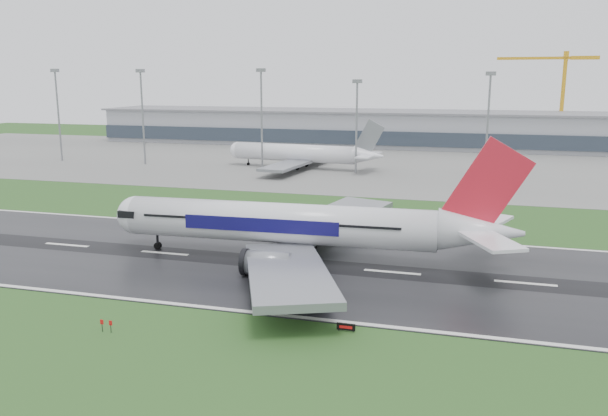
% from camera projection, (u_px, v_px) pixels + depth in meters
% --- Properties ---
extents(ground, '(520.00, 520.00, 0.00)m').
position_uv_depth(ground, '(165.00, 254.00, 106.93)').
color(ground, '#21491A').
rests_on(ground, ground).
extents(runway, '(400.00, 45.00, 0.10)m').
position_uv_depth(runway, '(165.00, 253.00, 106.92)').
color(runway, black).
rests_on(runway, ground).
extents(apron, '(400.00, 130.00, 0.08)m').
position_uv_depth(apron, '(328.00, 161.00, 224.68)').
color(apron, slate).
rests_on(apron, ground).
extents(terminal, '(240.00, 36.00, 15.00)m').
position_uv_depth(terminal, '(358.00, 128.00, 279.64)').
color(terminal, '#8F929A').
rests_on(terminal, ground).
extents(main_airliner, '(72.10, 68.93, 20.51)m').
position_uv_depth(main_airliner, '(307.00, 200.00, 101.21)').
color(main_airliner, silver).
rests_on(main_airliner, runway).
extents(parked_airliner, '(62.10, 58.66, 16.58)m').
position_uv_depth(parked_airliner, '(301.00, 144.00, 205.71)').
color(parked_airliner, white).
rests_on(parked_airliner, apron).
extents(tower_crane, '(42.17, 5.01, 41.78)m').
position_uv_depth(tower_crane, '(562.00, 100.00, 267.88)').
color(tower_crane, orange).
rests_on(tower_crane, ground).
extents(runway_sign, '(2.31, 0.59, 1.04)m').
position_uv_depth(runway_sign, '(346.00, 327.00, 74.01)').
color(runway_sign, black).
rests_on(runway_sign, ground).
extents(floodmast_0, '(0.64, 0.64, 32.29)m').
position_uv_depth(floodmast_0, '(59.00, 117.00, 222.84)').
color(floodmast_0, gray).
rests_on(floodmast_0, ground).
extents(floodmast_1, '(0.64, 0.64, 32.08)m').
position_uv_depth(floodmast_1, '(143.00, 119.00, 213.81)').
color(floodmast_1, gray).
rests_on(floodmast_1, ground).
extents(floodmast_2, '(0.64, 0.64, 32.14)m').
position_uv_depth(floodmast_2, '(262.00, 121.00, 202.21)').
color(floodmast_2, gray).
rests_on(floodmast_2, ground).
extents(floodmast_3, '(0.64, 0.64, 28.61)m').
position_uv_depth(floodmast_3, '(356.00, 129.00, 194.19)').
color(floodmast_3, gray).
rests_on(floodmast_3, ground).
extents(floodmast_4, '(0.64, 0.64, 30.92)m').
position_uv_depth(floodmast_4, '(487.00, 128.00, 183.45)').
color(floodmast_4, gray).
rests_on(floodmast_4, ground).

